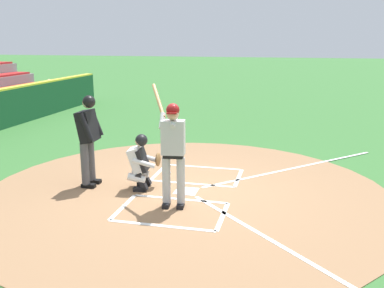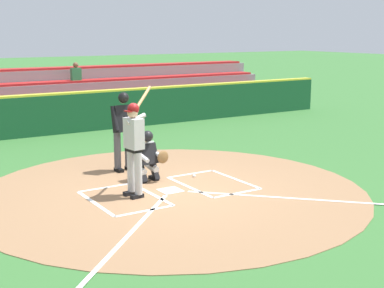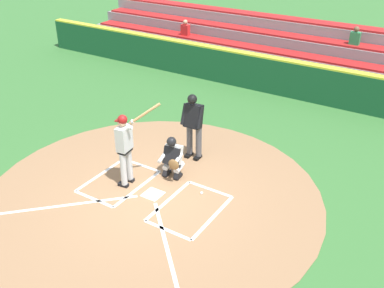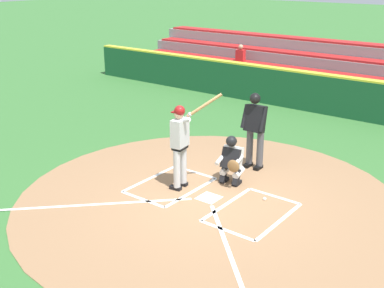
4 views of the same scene
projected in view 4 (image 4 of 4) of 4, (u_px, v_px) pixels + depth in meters
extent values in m
plane|color=#387033|center=(209.00, 198.00, 10.16)|extent=(120.00, 120.00, 0.00)
cylinder|color=#99704C|center=(209.00, 198.00, 10.16)|extent=(8.00, 8.00, 0.01)
cube|color=white|center=(209.00, 198.00, 10.15)|extent=(0.44, 0.44, 0.01)
cube|color=white|center=(274.00, 196.00, 10.22)|extent=(1.20, 0.08, 0.01)
cube|color=white|center=(227.00, 231.00, 8.88)|extent=(1.20, 0.08, 0.01)
cube|color=white|center=(227.00, 204.00, 9.90)|extent=(0.08, 1.80, 0.01)
cube|color=white|center=(280.00, 221.00, 9.21)|extent=(0.08, 1.80, 0.01)
cube|color=white|center=(195.00, 172.00, 11.42)|extent=(1.20, 0.08, 0.01)
cube|color=white|center=(143.00, 199.00, 10.08)|extent=(1.20, 0.08, 0.01)
cube|color=white|center=(192.00, 192.00, 10.41)|extent=(0.08, 1.80, 0.01)
cube|color=white|center=(150.00, 178.00, 11.10)|extent=(0.08, 1.80, 0.01)
cube|color=white|center=(64.00, 206.00, 9.79)|extent=(3.73, 3.73, 0.01)
cube|color=white|center=(241.00, 284.00, 7.39)|extent=(3.73, 3.73, 0.01)
cylinder|color=#BCBCBC|center=(177.00, 169.00, 10.36)|extent=(0.15, 0.15, 0.84)
cube|color=black|center=(176.00, 188.00, 10.53)|extent=(0.27, 0.15, 0.09)
cylinder|color=#BCBCBC|center=(183.00, 165.00, 10.57)|extent=(0.15, 0.15, 0.84)
cube|color=black|center=(182.00, 184.00, 10.74)|extent=(0.27, 0.15, 0.09)
cube|color=black|center=(180.00, 147.00, 10.30)|extent=(0.26, 0.36, 0.10)
cube|color=#BCBCBC|center=(180.00, 133.00, 10.20)|extent=(0.29, 0.43, 0.60)
sphere|color=tan|center=(179.00, 114.00, 10.07)|extent=(0.21, 0.21, 0.21)
sphere|color=maroon|center=(180.00, 111.00, 10.03)|extent=(0.23, 0.23, 0.23)
cube|color=maroon|center=(175.00, 112.00, 10.10)|extent=(0.13, 0.18, 0.02)
cylinder|color=#BCBCBC|center=(181.00, 121.00, 10.06)|extent=(0.44, 0.14, 0.21)
cylinder|color=#BCBCBC|center=(187.00, 118.00, 10.23)|extent=(0.27, 0.12, 0.29)
cylinder|color=#AD7F4C|center=(205.00, 105.00, 10.06)|extent=(0.65, 0.44, 0.53)
cylinder|color=#AD7F4C|center=(188.00, 116.00, 10.18)|extent=(0.10, 0.11, 0.08)
cube|color=black|center=(237.00, 183.00, 10.77)|extent=(0.15, 0.27, 0.09)
cube|color=black|center=(236.00, 177.00, 10.69)|extent=(0.15, 0.25, 0.37)
cylinder|color=silver|center=(239.00, 172.00, 10.74)|extent=(0.19, 0.38, 0.21)
cube|color=black|center=(224.00, 180.00, 10.92)|extent=(0.15, 0.27, 0.09)
cube|color=black|center=(224.00, 174.00, 10.84)|extent=(0.15, 0.25, 0.37)
cylinder|color=silver|center=(226.00, 170.00, 10.89)|extent=(0.19, 0.38, 0.21)
cube|color=silver|center=(233.00, 157.00, 10.71)|extent=(0.44, 0.40, 0.52)
cube|color=black|center=(231.00, 158.00, 10.62)|extent=(0.44, 0.26, 0.46)
sphere|color=tan|center=(232.00, 142.00, 10.52)|extent=(0.21, 0.21, 0.21)
sphere|color=black|center=(231.00, 141.00, 10.50)|extent=(0.24, 0.24, 0.24)
cylinder|color=silver|center=(238.00, 162.00, 10.48)|extent=(0.14, 0.46, 0.20)
cylinder|color=silver|center=(221.00, 158.00, 10.67)|extent=(0.14, 0.46, 0.20)
ellipsoid|color=brown|center=(233.00, 166.00, 10.33)|extent=(0.29, 0.13, 0.28)
cylinder|color=#4C4C51|center=(260.00, 149.00, 11.48)|extent=(0.16, 0.16, 0.86)
cube|color=black|center=(258.00, 168.00, 11.60)|extent=(0.14, 0.28, 0.09)
cylinder|color=#4C4C51|center=(250.00, 147.00, 11.64)|extent=(0.16, 0.16, 0.86)
cube|color=black|center=(248.00, 165.00, 11.76)|extent=(0.14, 0.28, 0.09)
cube|color=black|center=(255.00, 118.00, 11.28)|extent=(0.45, 0.38, 0.66)
sphere|color=beige|center=(255.00, 99.00, 11.09)|extent=(0.22, 0.22, 0.22)
sphere|color=black|center=(255.00, 98.00, 11.06)|extent=(0.25, 0.25, 0.25)
cylinder|color=black|center=(263.00, 120.00, 11.07)|extent=(0.11, 0.29, 0.56)
cylinder|color=black|center=(245.00, 116.00, 11.34)|extent=(0.11, 0.29, 0.56)
sphere|color=white|center=(265.00, 199.00, 10.06)|extent=(0.07, 0.07, 0.07)
cube|color=#19512D|center=(345.00, 98.00, 15.54)|extent=(22.00, 0.36, 1.25)
cube|color=yellow|center=(348.00, 78.00, 15.31)|extent=(22.00, 0.32, 0.06)
cube|color=gray|center=(355.00, 103.00, 16.44)|extent=(20.00, 0.85, 0.45)
cube|color=red|center=(356.00, 96.00, 16.35)|extent=(19.60, 0.72, 0.08)
cube|color=gray|center=(365.00, 92.00, 17.00)|extent=(20.00, 0.85, 0.90)
cube|color=red|center=(366.00, 78.00, 16.83)|extent=(19.60, 0.72, 0.08)
cube|color=gray|center=(374.00, 81.00, 17.55)|extent=(20.00, 0.85, 1.35)
cube|color=red|center=(376.00, 62.00, 17.31)|extent=(19.60, 0.72, 0.08)
cube|color=gray|center=(382.00, 72.00, 18.11)|extent=(20.00, 0.85, 1.80)
cube|color=red|center=(240.00, 55.00, 19.63)|extent=(0.36, 0.22, 0.46)
sphere|color=tan|center=(241.00, 47.00, 19.51)|extent=(0.20, 0.20, 0.20)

